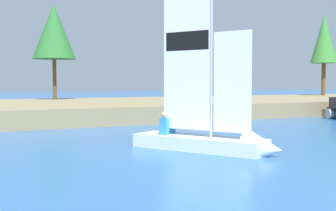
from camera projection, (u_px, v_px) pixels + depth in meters
shore_bank at (107, 108)px, 28.68m from camera, size 80.00×14.43×0.93m
shoreline_tree_midleft at (54, 32)px, 31.57m from camera, size 3.13×3.13×7.01m
shoreline_tree_centre at (324, 39)px, 42.28m from camera, size 2.56×2.56×7.99m
sailboat at (218, 135)px, 13.48m from camera, size 3.45×4.92×6.34m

